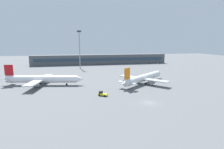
{
  "coord_description": "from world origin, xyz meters",
  "views": [
    {
      "loc": [
        -24.39,
        -55.66,
        20.46
      ],
      "look_at": [
        -4.56,
        40.0,
        3.0
      ],
      "focal_mm": 29.19,
      "sensor_mm": 36.0,
      "label": 1
    }
  ],
  "objects": [
    {
      "name": "baggage_tug_yellow",
      "position": [
        -14.31,
        11.32,
        0.8
      ],
      "size": [
        3.74,
        3.43,
        1.75
      ],
      "color": "yellow",
      "rests_on": "ground_plane"
    },
    {
      "name": "airplane_near",
      "position": [
        9.31,
        28.39,
        2.88
      ],
      "size": [
        31.29,
        27.01,
        9.45
      ],
      "color": "white",
      "rests_on": "ground_plane"
    },
    {
      "name": "airplane_mid",
      "position": [
        -39.71,
        34.44,
        3.03
      ],
      "size": [
        39.93,
        28.19,
        9.94
      ],
      "color": "white",
      "rests_on": "ground_plane"
    },
    {
      "name": "ground_plane",
      "position": [
        0.0,
        40.0,
        0.0
      ],
      "size": [
        400.0,
        400.0,
        0.0
      ],
      "primitive_type": "plane",
      "color": "slate"
    },
    {
      "name": "floodlight_tower_west",
      "position": [
        -20.2,
        87.31,
        16.6
      ],
      "size": [
        3.2,
        0.8,
        29.05
      ],
      "color": "gray",
      "rests_on": "ground_plane"
    },
    {
      "name": "terminal_building",
      "position": [
        0.0,
        113.37,
        4.5
      ],
      "size": [
        123.51,
        12.13,
        9.0
      ],
      "color": "#4C5156",
      "rests_on": "ground_plane"
    }
  ]
}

